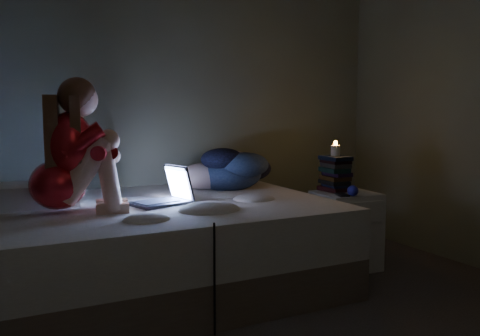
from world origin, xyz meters
TOP-DOWN VIEW (x-y plane):
  - wall_back at (0.00, 1.91)m, footprint 3.60×0.02m
  - bed at (-0.46, 1.10)m, footprint 2.13×1.60m
  - pillow at (-1.24, 1.36)m, footprint 0.49×0.35m
  - woman at (-1.14, 1.03)m, footprint 0.55×0.41m
  - laptop at (-0.52, 1.04)m, footprint 0.43×0.35m
  - clothes_pile at (0.18, 1.46)m, footprint 0.63×0.55m
  - nightstand at (0.90, 0.91)m, footprint 0.46×0.42m
  - book_stack at (0.87, 1.01)m, footprint 0.19×0.25m
  - candle at (0.87, 1.01)m, footprint 0.07×0.07m
  - phone at (0.80, 0.81)m, footprint 0.10×0.15m
  - blue_orb at (0.85, 0.75)m, footprint 0.08×0.08m

SIDE VIEW (x-z plane):
  - nightstand at x=0.90m, z-range 0.00..0.58m
  - bed at x=-0.46m, z-range 0.00..0.59m
  - phone at x=0.80m, z-range 0.58..0.59m
  - blue_orb at x=0.85m, z-range 0.58..0.66m
  - pillow at x=-1.24m, z-range 0.59..0.73m
  - book_stack at x=0.87m, z-range 0.58..0.85m
  - laptop at x=-0.52m, z-range 0.59..0.85m
  - clothes_pile at x=0.18m, z-range 0.59..0.92m
  - candle at x=0.87m, z-range 0.85..0.93m
  - woman at x=-1.14m, z-range 0.59..1.39m
  - wall_back at x=0.00m, z-range 0.00..2.60m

